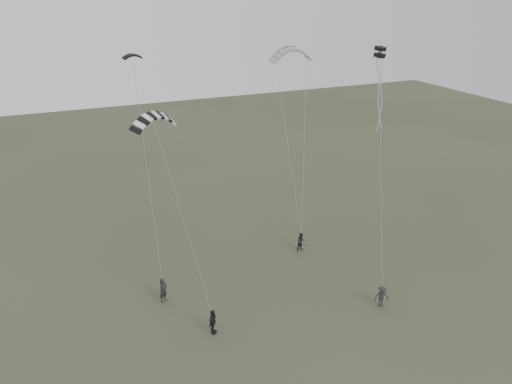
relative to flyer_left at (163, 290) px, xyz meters
name	(u,v)px	position (x,y,z in m)	size (l,w,h in m)	color
ground	(273,323)	(6.23, -5.40, -0.95)	(140.00, 140.00, 0.00)	#343C28
flyer_left	(163,290)	(0.00, 0.00, 0.00)	(0.69, 0.45, 1.89)	black
flyer_right	(301,242)	(12.66, 2.71, -0.13)	(0.79, 0.62, 1.63)	black
flyer_center	(213,322)	(2.13, -4.80, -0.06)	(1.04, 0.43, 1.77)	black
flyer_far	(382,296)	(14.08, -6.71, -0.13)	(1.06, 0.61, 1.64)	#242428
kite_dark_small	(132,55)	(0.18, 4.78, 15.85)	(1.32, 0.40, 0.46)	black
kite_pale_large	(292,49)	(14.89, 9.84, 15.00)	(3.90, 0.88, 1.61)	#97989B
kite_striped	(153,115)	(0.41, 0.41, 12.65)	(3.19, 0.80, 1.24)	black
kite_box	(380,52)	(15.74, -1.66, 16.02)	(0.58, 0.58, 0.69)	black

